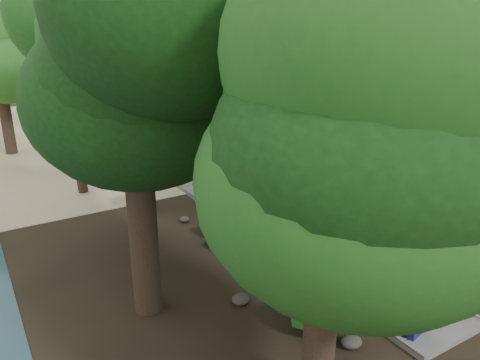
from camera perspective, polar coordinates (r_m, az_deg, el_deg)
ground at (r=13.15m, az=6.86°, el=-7.61°), size 120.00×120.00×0.00m
sand_beach at (r=26.86m, az=-14.68°, el=5.86°), size 40.00×22.00×0.02m
boardwalk at (r=13.84m, az=4.32°, el=-5.83°), size 2.00×12.00×0.12m
backpack_left_a at (r=9.85m, az=20.43°, el=-15.28°), size 0.47×0.38×0.79m
backpack_left_b at (r=10.10m, az=17.56°, el=-14.12°), size 0.47×0.39×0.75m
backpack_left_c at (r=10.40m, az=14.53°, el=-12.83°), size 0.46×0.39×0.74m
backpack_left_d at (r=11.25m, az=10.56°, el=-10.33°), size 0.46×0.39×0.59m
backpack_right_a at (r=10.76m, az=24.96°, el=-13.28°), size 0.41×0.33×0.64m
backpack_right_b at (r=11.04m, az=22.73°, el=-12.10°), size 0.40×0.33×0.63m
backpack_right_c at (r=11.45m, az=20.05°, el=-10.74°), size 0.34×0.25×0.57m
backpack_right_d at (r=11.84m, az=17.37°, el=-9.46°), size 0.38×0.28×0.55m
duffel_right_khaki at (r=12.07m, az=16.59°, el=-9.29°), size 0.38×0.56×0.37m
duffel_right_black at (r=12.49m, az=12.92°, el=-7.72°), size 0.69×0.84×0.45m
suitcase_on_boardwalk at (r=10.89m, az=13.60°, el=-11.37°), size 0.46×0.30×0.67m
lone_suitcase_on_sand at (r=19.39m, az=-6.38°, el=2.33°), size 0.40×0.26×0.60m
hat_brown at (r=9.89m, az=17.84°, el=-12.00°), size 0.35×0.35×0.11m
hat_white at (r=10.11m, az=14.59°, el=-11.00°), size 0.37×0.37×0.12m
kayak at (r=20.96m, az=-20.35°, el=2.16°), size 1.33×3.63×0.36m
sun_lounger at (r=22.22m, az=-1.82°, el=4.51°), size 0.62×1.66×0.53m
tree_right_c at (r=15.66m, az=16.26°, el=14.51°), size 5.57×5.57×9.65m
tree_right_d at (r=18.07m, az=15.12°, el=17.09°), size 5.93×5.93×10.88m
tree_right_e at (r=20.03m, az=5.20°, el=13.43°), size 4.36×4.36×7.84m
tree_right_f at (r=23.32m, az=5.15°, el=18.15°), size 6.18×6.18×11.04m
tree_left_a at (r=6.53m, az=10.82°, el=-1.18°), size 4.39×4.39×7.31m
tree_left_b at (r=8.95m, az=-12.72°, el=7.58°), size 4.63×4.63×8.33m
tree_left_c at (r=12.50m, az=-13.20°, el=10.18°), size 4.65×4.65×8.09m
tree_back_a at (r=25.53m, az=-18.91°, el=14.39°), size 4.87×4.87×8.43m
tree_back_b at (r=26.26m, az=-11.89°, el=15.89°), size 5.13×5.13×9.16m
tree_back_c at (r=27.23m, az=-5.60°, el=17.02°), size 5.47×5.47×9.85m
palm_right_a at (r=18.44m, az=4.99°, el=12.94°), size 4.60×4.60×7.84m
palm_right_b at (r=23.52m, az=0.07°, el=15.32°), size 4.48×4.48×8.65m
palm_right_c at (r=24.19m, az=-8.41°, el=13.02°), size 4.27×4.27×6.79m
palm_left_a at (r=16.63m, az=-20.74°, el=10.54°), size 4.71×4.71×7.50m
rock_left_a at (r=9.57m, az=13.43°, el=-18.60°), size 0.41×0.37×0.23m
rock_left_b at (r=10.48m, az=0.09°, el=-14.31°), size 0.40×0.36×0.22m
rock_left_c at (r=12.79m, az=-2.81°, el=-7.56°), size 0.53×0.48×0.29m
rock_left_d at (r=14.40m, az=-6.79°, el=-4.78°), size 0.30×0.27×0.16m
rock_right_a at (r=12.12m, az=23.00°, el=-10.93°), size 0.46×0.41×0.25m
rock_right_b at (r=13.75m, az=19.45°, el=-6.70°), size 0.54×0.49×0.30m
rock_right_c at (r=14.84m, az=9.48°, el=-4.13°), size 0.34×0.31×0.19m
shrub_left_a at (r=9.52m, az=9.19°, el=-15.44°), size 1.16×1.16×1.04m
shrub_left_b at (r=13.21m, az=-2.43°, el=-5.57°), size 0.81×0.81×0.73m
shrub_left_c at (r=15.39m, az=-11.60°, el=-1.61°), size 1.20×1.20×1.08m
shrub_right_a at (r=12.71m, az=22.98°, el=-8.12°), size 0.87×0.87×0.79m
shrub_right_b at (r=15.82m, az=12.05°, el=-0.87°), size 1.31×1.31×1.18m
shrub_right_c at (r=17.79m, az=1.24°, el=1.15°), size 0.88×0.88×0.79m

